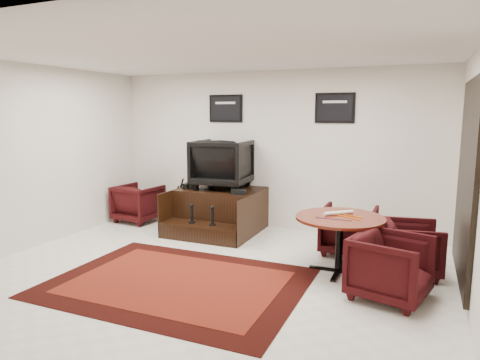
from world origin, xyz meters
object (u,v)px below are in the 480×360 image
meeting_table (340,223)px  table_chair_window (410,245)px  shine_podium (219,211)px  table_chair_back (349,227)px  shine_chair (222,161)px  armchair_side (138,201)px  table_chair_corner (391,264)px

meeting_table → table_chair_window: bearing=20.2°
shine_podium → table_chair_back: (2.32, -0.38, 0.05)m
shine_chair → table_chair_window: size_ratio=1.27×
table_chair_window → armchair_side: bearing=70.6°
armchair_side → table_chair_window: bearing=175.4°
table_chair_window → table_chair_corner: (-0.18, -0.91, 0.02)m
shine_chair → armchair_side: shine_chair is taller
shine_chair → table_chair_back: shine_chair is taller
armchair_side → meeting_table: 4.21m
meeting_table → table_chair_back: bearing=90.5°
shine_podium → table_chair_corner: (3.00, -1.81, 0.06)m
meeting_table → table_chair_back: 0.88m
shine_chair → armchair_side: 1.91m
shine_podium → meeting_table: bearing=-27.6°
armchair_side → table_chair_back: armchair_side is taller
meeting_table → table_chair_window: table_chair_window is taller
armchair_side → table_chair_back: size_ratio=1.00×
table_chair_back → table_chair_corner: size_ratio=0.97×
armchair_side → shine_chair: bearing=-168.4°
meeting_table → armchair_side: bearing=163.6°
table_chair_corner → table_chair_back: bearing=39.9°
table_chair_back → table_chair_corner: (0.68, -1.43, 0.01)m
shine_podium → table_chair_corner: bearing=-31.1°
meeting_table → table_chair_back: size_ratio=1.46×
meeting_table → table_chair_corner: bearing=-41.2°
meeting_table → table_chair_window: 0.95m
table_chair_corner → table_chair_window: bearing=3.4°
table_chair_corner → shine_chair: bearing=71.3°
shine_chair → meeting_table: 2.76m
armchair_side → table_chair_corner: table_chair_corner is taller
shine_chair → meeting_table: (2.33, -1.37, -0.57)m
shine_chair → table_chair_back: bearing=162.5°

